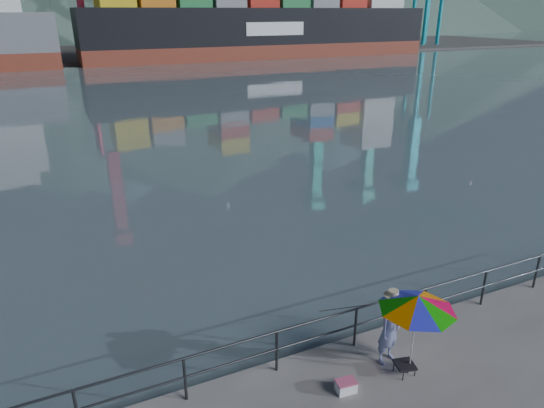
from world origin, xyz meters
The scene contains 10 objects.
harbor_water centered at (0.00, 130.00, 0.00)m, with size 500.00×280.00×0.00m, color slate.
far_dock centered at (10.00, 93.00, 0.00)m, with size 200.00×40.00×0.40m, color #514F4C.
guardrail centered at (0.00, 1.70, 0.52)m, with size 22.00×0.06×1.03m.
container_stacks centered at (35.67, 93.77, 3.10)m, with size 58.00×8.40×7.80m.
fisherman centered at (1.36, 0.96, 0.83)m, with size 0.60×0.40×1.66m, color navy.
beach_umbrella centered at (1.54, 0.42, 1.77)m, with size 1.75×1.75×1.94m.
folding_stool centered at (1.43, 0.45, 0.14)m, with size 0.48×0.48×0.26m.
cooler_bag centered at (0.01, 0.53, 0.11)m, with size 0.40×0.27×0.23m, color white.
fishing_rod centered at (0.78, 1.98, 0.00)m, with size 0.02×0.02×2.28m, color black.
container_ship centered at (32.09, 73.12, 5.84)m, with size 59.15×9.86×18.10m.
Camera 1 is at (-4.64, -5.88, 7.25)m, focal length 32.00 mm.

